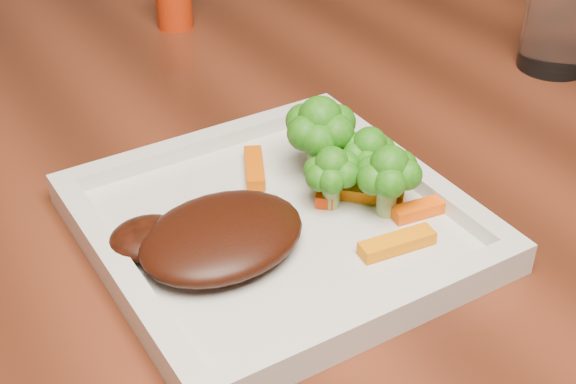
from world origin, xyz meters
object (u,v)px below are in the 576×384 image
steak (222,236)px  drinking_glass (562,14)px  plate (277,229)px  dining_table (285,383)px

steak → drinking_glass: 0.47m
plate → drinking_glass: size_ratio=2.25×
plate → steak: (-0.05, -0.01, 0.02)m
dining_table → drinking_glass: bearing=-10.5°
drinking_glass → steak: bearing=-166.3°
plate → steak: steak is taller
dining_table → plate: plate is taller
dining_table → steak: bearing=-132.5°
dining_table → steak: (-0.15, -0.17, 0.40)m
steak → drinking_glass: size_ratio=1.05×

